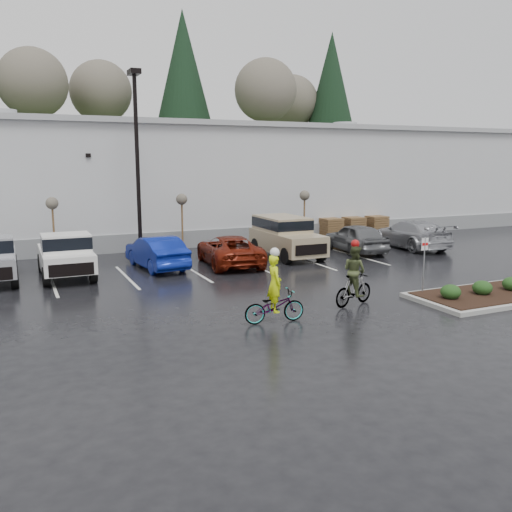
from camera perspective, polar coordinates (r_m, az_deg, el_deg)
name	(u,v)px	position (r m, az deg, el deg)	size (l,w,h in m)	color
ground	(338,309)	(18.59, 8.61, -5.54)	(120.00, 120.00, 0.00)	black
warehouse	(165,179)	(38.27, -9.59, 7.98)	(60.50, 15.50, 7.20)	#B5B7BA
wooded_ridge	(109,178)	(60.80, -15.23, 7.89)	(80.00, 25.00, 6.00)	#1F3917
lamppost	(137,145)	(27.60, -12.44, 11.34)	(0.50, 1.00, 9.22)	black
sapling_west	(52,207)	(28.12, -20.66, 4.87)	(0.60, 0.60, 3.20)	brown
sapling_mid	(182,202)	(29.27, -7.82, 5.60)	(0.60, 0.60, 3.20)	brown
sapling_east	(305,198)	(32.22, 5.13, 6.06)	(0.60, 0.60, 3.20)	brown
pallet_stack_a	(331,229)	(34.55, 7.87, 2.86)	(1.20, 1.20, 1.35)	brown
pallet_stack_b	(353,227)	(35.48, 10.20, 2.98)	(1.20, 1.20, 1.35)	brown
pallet_stack_c	(376,226)	(36.53, 12.53, 3.10)	(1.20, 1.20, 1.35)	brown
curb_island	(511,293)	(22.42, 25.29, -3.51)	(8.00, 3.00, 0.15)	gray
mulch_bed	(512,290)	(22.40, 25.31, -3.28)	(7.60, 2.60, 0.04)	black
shrub_a	(451,292)	(20.18, 19.81, -3.58)	(0.70, 0.70, 0.52)	#133715
shrub_b	(482,288)	(21.24, 22.72, -3.10)	(0.70, 0.70, 0.52)	#133715
shrub_c	(512,284)	(22.35, 25.35, -2.67)	(0.70, 0.70, 0.52)	#133715
fire_lane_sign	(424,259)	(20.71, 17.28, -0.29)	(0.30, 0.05, 2.20)	gray
pickup_white	(65,254)	(24.76, -19.48, 0.23)	(2.10, 5.20, 1.96)	silver
car_blue	(156,252)	(25.49, -10.45, 0.40)	(1.60, 4.58, 1.51)	navy
car_red	(229,250)	(25.91, -2.83, 0.62)	(2.37, 5.14, 1.43)	#671709
suv_tan	(287,237)	(28.07, 3.27, 2.01)	(2.20, 5.10, 2.06)	tan
car_grey	(356,238)	(30.00, 10.44, 1.91)	(1.86, 4.62, 1.58)	slate
car_far_silver	(410,234)	(32.11, 15.95, 2.24)	(2.25, 5.52, 1.60)	#A6A8AE
cyclist_hivis	(274,300)	(16.73, 1.95, -4.61)	(1.99, 0.85, 2.35)	#3F3F44
cyclist_olive	(354,282)	(18.95, 10.28, -2.67)	(1.85, 0.99, 2.30)	#3F3F44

